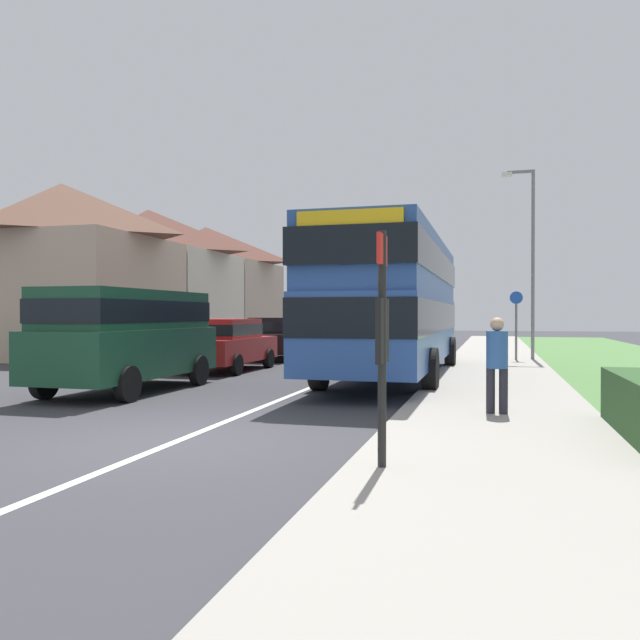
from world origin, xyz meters
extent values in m
plane|color=#38383D|center=(0.00, 0.00, 0.00)|extent=(120.00, 120.00, 0.00)
cube|color=silver|center=(0.00, 8.00, 0.00)|extent=(0.14, 60.00, 0.01)
cube|color=#9E998E|center=(4.20, 6.00, 0.06)|extent=(3.20, 68.00, 0.12)
cube|color=#284C93|center=(1.57, 9.13, 1.32)|extent=(2.50, 11.14, 1.65)
cube|color=#284C93|center=(1.57, 9.13, 2.92)|extent=(2.45, 10.92, 1.55)
cube|color=black|center=(1.57, 9.13, 1.65)|extent=(2.53, 11.20, 0.76)
cube|color=black|center=(1.57, 9.13, 3.00)|extent=(2.53, 11.20, 0.72)
cube|color=gold|center=(1.57, 3.61, 3.42)|extent=(2.00, 0.08, 0.44)
cylinder|color=black|center=(0.32, 12.58, 0.50)|extent=(0.30, 1.00, 1.00)
cylinder|color=black|center=(2.82, 12.58, 0.50)|extent=(0.30, 1.00, 1.00)
cylinder|color=black|center=(0.32, 6.06, 0.50)|extent=(0.30, 1.00, 1.00)
cylinder|color=black|center=(2.82, 6.06, 0.50)|extent=(0.30, 1.00, 1.00)
cube|color=#19472D|center=(-3.68, 4.66, 0.88)|extent=(1.95, 4.97, 1.04)
cube|color=#19472D|center=(-3.68, 4.66, 1.82)|extent=(1.72, 4.57, 0.85)
cube|color=black|center=(-3.68, 4.66, 1.78)|extent=(1.75, 4.61, 0.48)
cylinder|color=black|center=(-4.64, 6.20, 0.36)|extent=(0.20, 0.72, 0.72)
cylinder|color=black|center=(-2.73, 6.20, 0.36)|extent=(0.20, 0.72, 0.72)
cylinder|color=black|center=(-4.64, 3.12, 0.36)|extent=(0.20, 0.72, 0.72)
cylinder|color=black|center=(-2.73, 3.12, 0.36)|extent=(0.20, 0.72, 0.72)
cube|color=#B21E1E|center=(-3.69, 10.04, 0.65)|extent=(1.78, 4.25, 0.70)
cube|color=#B21E1E|center=(-3.69, 9.82, 1.29)|extent=(1.57, 2.34, 0.58)
cube|color=black|center=(-3.69, 9.82, 1.26)|extent=(1.60, 2.36, 0.32)
cylinder|color=black|center=(-4.57, 11.35, 0.30)|extent=(0.20, 0.60, 0.60)
cylinder|color=black|center=(-2.82, 11.35, 0.30)|extent=(0.20, 0.60, 0.60)
cylinder|color=black|center=(-4.57, 8.72, 0.30)|extent=(0.20, 0.60, 0.60)
cylinder|color=black|center=(-2.82, 8.72, 0.30)|extent=(0.20, 0.60, 0.60)
cube|color=black|center=(-3.73, 15.16, 0.66)|extent=(1.74, 4.40, 0.71)
cube|color=black|center=(-3.73, 14.94, 1.30)|extent=(1.53, 2.42, 0.58)
cube|color=black|center=(-3.73, 14.94, 1.27)|extent=(1.57, 2.44, 0.33)
cylinder|color=black|center=(-4.58, 16.52, 0.30)|extent=(0.20, 0.60, 0.60)
cylinder|color=black|center=(-2.88, 16.52, 0.30)|extent=(0.20, 0.60, 0.60)
cylinder|color=black|center=(-4.58, 13.79, 0.30)|extent=(0.20, 0.60, 0.60)
cylinder|color=black|center=(-2.88, 13.79, 0.30)|extent=(0.20, 0.60, 0.60)
cylinder|color=#23232D|center=(4.09, 2.84, 0.42)|extent=(0.14, 0.14, 0.85)
cylinder|color=#23232D|center=(4.29, 2.84, 0.42)|extent=(0.14, 0.14, 0.85)
cylinder|color=#2D599E|center=(4.19, 2.84, 1.15)|extent=(0.34, 0.34, 0.60)
sphere|color=tan|center=(4.19, 2.84, 1.56)|extent=(0.22, 0.22, 0.22)
cylinder|color=black|center=(3.00, -1.16, 1.30)|extent=(0.09, 0.09, 2.60)
cube|color=red|center=(3.00, -1.16, 2.40)|extent=(0.04, 0.44, 0.32)
cube|color=black|center=(3.00, -1.14, 1.55)|extent=(0.06, 0.52, 0.68)
cylinder|color=slate|center=(4.91, 15.44, 1.05)|extent=(0.08, 0.08, 2.10)
cylinder|color=blue|center=(4.91, 15.44, 2.30)|extent=(0.44, 0.03, 0.44)
cylinder|color=slate|center=(5.49, 15.93, 3.42)|extent=(0.12, 0.12, 6.85)
cube|color=slate|center=(5.04, 15.93, 6.80)|extent=(0.90, 0.10, 0.10)
cube|color=silver|center=(4.59, 15.93, 6.73)|extent=(0.36, 0.20, 0.14)
cube|color=#C1A88E|center=(-12.48, 13.84, 2.36)|extent=(7.65, 6.43, 4.73)
pyramid|color=brown|center=(-12.48, 13.84, 5.83)|extent=(7.65, 6.43, 2.20)
cube|color=beige|center=(-12.48, 20.40, 2.36)|extent=(7.65, 6.43, 4.73)
pyramid|color=brown|center=(-12.48, 20.40, 5.83)|extent=(7.65, 6.43, 2.20)
cube|color=tan|center=(-12.48, 26.96, 2.36)|extent=(7.65, 6.43, 4.73)
pyramid|color=brown|center=(-12.48, 26.96, 5.83)|extent=(7.65, 6.43, 2.20)
camera|label=1|loc=(4.12, -7.72, 1.72)|focal=35.50mm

